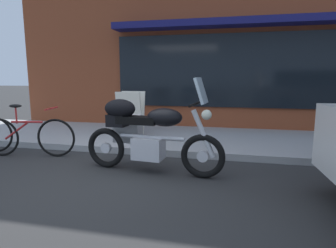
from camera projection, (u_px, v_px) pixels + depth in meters
name	position (u px, v px, depth m)	size (l,w,h in m)	color
ground_plane	(87.00, 181.00, 3.85)	(80.00, 80.00, 0.00)	#2C2C2C
touring_motorcycle	(144.00, 132.00, 4.19)	(2.14, 0.80, 1.39)	black
parked_bicycle	(28.00, 136.00, 5.02)	(1.67, 0.49, 0.93)	black
sandwich_board_sign	(131.00, 113.00, 6.26)	(0.55, 0.42, 0.96)	silver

